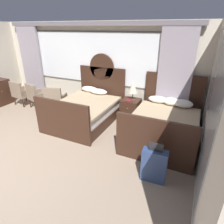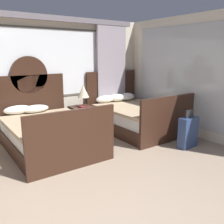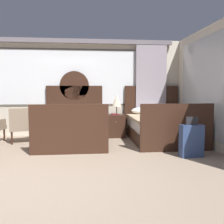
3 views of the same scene
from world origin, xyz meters
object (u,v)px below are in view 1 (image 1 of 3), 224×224
bed_near_mirror (164,124)px  suitcase_on_floor (154,165)px  bed_near_window (86,109)px  table_lamp_on_nightstand (133,88)px  book_on_nightstand (129,100)px  armchair_by_window_right (21,92)px  armchair_by_window_centre (37,95)px  nightstand_between_beds (130,109)px  armchair_by_window_left (55,99)px

bed_near_mirror → suitcase_on_floor: 1.54m
bed_near_mirror → bed_near_window: bearing=-179.7°
table_lamp_on_nightstand → suitcase_on_floor: size_ratio=0.68×
bed_near_mirror → table_lamp_on_nightstand: (-1.05, 0.64, 0.61)m
table_lamp_on_nightstand → book_on_nightstand: size_ratio=2.04×
armchair_by_window_right → suitcase_on_floor: 5.34m
bed_near_mirror → armchair_by_window_centre: size_ratio=2.51×
table_lamp_on_nightstand → nightstand_between_beds: bearing=167.3°
nightstand_between_beds → armchair_by_window_right: armchair_by_window_right is taller
book_on_nightstand → armchair_by_window_left: bearing=-169.8°
table_lamp_on_nightstand → armchair_by_window_centre: table_lamp_on_nightstand is taller
bed_near_window → nightstand_between_beds: size_ratio=3.48×
bed_near_mirror → nightstand_between_beds: 1.28m
bed_near_mirror → armchair_by_window_centre: bearing=178.3°
table_lamp_on_nightstand → armchair_by_window_centre: (-3.19, -0.51, -0.53)m
book_on_nightstand → armchair_by_window_centre: size_ratio=0.31×
bed_near_window → suitcase_on_floor: (2.33, -1.52, -0.05)m
armchair_by_window_left → armchair_by_window_centre: same height
book_on_nightstand → armchair_by_window_right: bearing=-173.7°
book_on_nightstand → armchair_by_window_centre: armchair_by_window_centre is taller
table_lamp_on_nightstand → armchair_by_window_left: size_ratio=0.62×
table_lamp_on_nightstand → armchair_by_window_right: bearing=-172.5°
bed_near_window → armchair_by_window_right: bed_near_window is taller
bed_near_window → book_on_nightstand: size_ratio=8.20×
nightstand_between_beds → armchair_by_window_left: size_ratio=0.72×
nightstand_between_beds → table_lamp_on_nightstand: size_ratio=1.16×
armchair_by_window_left → suitcase_on_floor: armchair_by_window_left is taller
armchair_by_window_left → nightstand_between_beds: bearing=12.5°
bed_near_mirror → armchair_by_window_right: size_ratio=2.51×
nightstand_between_beds → table_lamp_on_nightstand: (0.05, -0.01, 0.67)m
nightstand_between_beds → suitcase_on_floor: bearing=-60.6°
armchair_by_window_right → bed_near_window: bearing=-2.8°
bed_near_window → armchair_by_window_left: (-1.24, 0.14, 0.09)m
armchair_by_window_centre → armchair_by_window_right: bearing=-179.8°
bed_near_window → table_lamp_on_nightstand: (1.16, 0.65, 0.62)m
table_lamp_on_nightstand → book_on_nightstand: (-0.07, -0.09, -0.35)m
bed_near_mirror → suitcase_on_floor: bearing=-85.3°
nightstand_between_beds → bed_near_window: bearing=-149.2°
bed_near_mirror → nightstand_between_beds: (-1.10, 0.65, -0.06)m
nightstand_between_beds → book_on_nightstand: 0.34m
armchair_by_window_centre → suitcase_on_floor: bearing=-20.8°
book_on_nightstand → bed_near_window: bearing=-152.9°
armchair_by_window_left → armchair_by_window_right: bearing=-179.9°
bed_near_window → armchair_by_window_right: size_ratio=2.51×
nightstand_between_beds → armchair_by_window_left: bearing=-167.5°
bed_near_mirror → suitcase_on_floor: bed_near_mirror is taller
armchair_by_window_right → suitcase_on_floor: armchair_by_window_right is taller
bed_near_mirror → suitcase_on_floor: size_ratio=2.75×
bed_near_window → book_on_nightstand: 1.25m
armchair_by_window_right → table_lamp_on_nightstand: bearing=7.5°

